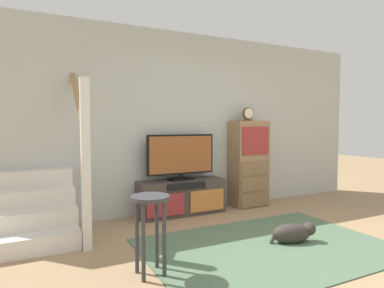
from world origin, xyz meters
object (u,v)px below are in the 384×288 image
Objects in this scene: media_console at (182,197)px; desk_clock at (248,114)px; side_cabinet at (249,164)px; dog at (294,233)px; television at (181,156)px; bar_stool_near at (150,216)px.

media_console is 5.98× the size of desk_clock.
dog is at bearing -109.16° from side_cabinet.
side_cabinet is (1.20, -0.01, -0.18)m from television.
bar_stool_near is at bearing -143.59° from side_cabinet.
side_cabinet is at bearing 70.84° from dog.
media_console is 0.61m from television.
bar_stool_near reaches higher than media_console.
dog is (0.64, -1.63, -0.75)m from television.
television is at bearing 58.03° from bar_stool_near.
dog is at bearing 1.12° from bar_stool_near.
side_cabinet is 2.79m from bar_stool_near.
desk_clock is (1.16, -0.00, 1.23)m from media_console.
television is 1.96× the size of dog.
dog is (-0.56, -1.62, -0.57)m from side_cabinet.
media_console is 1.96m from bar_stool_near.
media_console is 1.25× the size of television.
side_cabinet is at bearing 0.48° from media_console.
television reaches higher than media_console.
side_cabinet is 1.81m from dog.
side_cabinet is at bearing -0.66° from television.
television is 1.47× the size of bar_stool_near.
media_console is at bearing 179.76° from desk_clock.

